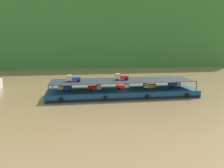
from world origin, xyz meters
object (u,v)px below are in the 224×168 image
Objects in this scene: mini_truck_lower_stern at (65,87)px; cargo_barge at (122,93)px; mini_truck_lower_fore at (149,86)px; mini_truck_upper_stern at (74,78)px; mini_truck_lower_aft at (95,87)px; mini_truck_upper_mid at (122,77)px; mini_truck_lower_mid at (123,86)px; mini_truck_lower_bow at (175,84)px.

cargo_barge is at bearing -1.42° from mini_truck_lower_stern.
mini_truck_lower_stern is 1.00× the size of mini_truck_lower_fore.
mini_truck_lower_aft is at bearing -1.24° from mini_truck_upper_stern.
mini_truck_upper_mid is (-6.11, 0.59, 2.00)m from mini_truck_lower_fore.
mini_truck_upper_stern is at bearing -177.03° from mini_truck_upper_mid.
mini_truck_upper_stern reaches higher than mini_truck_lower_mid.
mini_truck_lower_bow is at bearing 0.64° from mini_truck_upper_mid.
cargo_barge is 3.45m from mini_truck_upper_mid.
mini_truck_lower_stern is 1.01× the size of mini_truck_lower_aft.
mini_truck_upper_stern is (-10.35, -0.36, 3.44)m from cargo_barge.
cargo_barge is 11.67× the size of mini_truck_upper_mid.
mini_truck_lower_bow is (12.16, 0.30, 1.44)m from cargo_barge.
mini_truck_lower_mid reaches higher than cargo_barge.
mini_truck_lower_bow is at bearing 1.43° from cargo_barge.
mini_truck_upper_stern and mini_truck_upper_mid have the same top height.
mini_truck_lower_aft is at bearing -177.59° from mini_truck_lower_bow.
mini_truck_lower_mid is 10.64m from mini_truck_upper_stern.
cargo_barge is at bearing -178.57° from mini_truck_lower_bow.
cargo_barge is at bearing -144.32° from mini_truck_lower_mid.
mini_truck_lower_stern reaches higher than cargo_barge.
mini_truck_lower_fore is (18.18, -0.72, 0.00)m from mini_truck_lower_stern.
mini_truck_upper_mid is at bearing 128.61° from cargo_barge.
cargo_barge is 1.45m from mini_truck_lower_mid.
mini_truck_lower_aft reaches higher than cargo_barge.
mini_truck_lower_stern and mini_truck_lower_mid have the same top height.
mini_truck_lower_bow is at bearing 1.13° from mini_truck_lower_mid.
mini_truck_upper_stern is at bearing -178.30° from mini_truck_lower_bow.
mini_truck_lower_aft is 4.78m from mini_truck_upper_stern.
mini_truck_upper_mid reaches higher than mini_truck_lower_fore.
mini_truck_lower_fore is at bearing -0.19° from mini_truck_upper_stern.
mini_truck_lower_mid is at bearing 175.28° from mini_truck_lower_fore.
cargo_barge is 11.48× the size of mini_truck_lower_fore.
cargo_barge is at bearing 175.99° from mini_truck_lower_fore.
mini_truck_lower_aft and mini_truck_lower_bow have the same top height.
mini_truck_lower_aft and mini_truck_lower_fore have the same top height.
mini_truck_upper_mid is (-0.13, 0.17, 3.44)m from cargo_barge.
mini_truck_lower_aft is 1.01× the size of mini_truck_upper_stern.
mini_truck_lower_stern is (-12.20, 0.30, 1.44)m from cargo_barge.
mini_truck_lower_aft is at bearing -175.63° from cargo_barge.
mini_truck_lower_mid is (6.10, 0.53, 0.00)m from mini_truck_lower_aft.
mini_truck_upper_mid is at bearing 6.08° from mini_truck_lower_aft.
cargo_barge is 12.29m from mini_truck_lower_stern.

